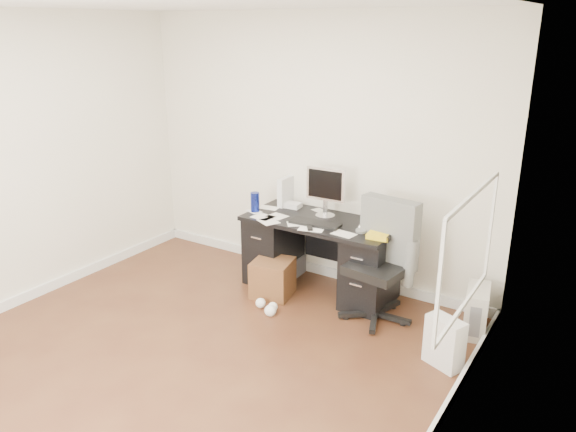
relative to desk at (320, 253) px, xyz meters
The scene contains 18 objects.
ground 1.73m from the desk, 100.29° to the right, with size 4.00×4.00×0.00m, color #462316.
room_shell 2.07m from the desk, 99.37° to the right, with size 4.02×4.02×2.71m.
desk is the anchor object (origin of this frame).
loose_papers 0.41m from the desk, 165.47° to the right, with size 1.10×0.60×0.00m, color white, non-canonical shape.
lcd_monitor 0.61m from the desk, 93.88° to the left, with size 0.40×0.23×0.51m, color silver, non-canonical shape.
keyboard 0.40m from the desk, 80.42° to the right, with size 0.49×0.17×0.03m, color black.
computer_mouse 0.59m from the desk, ahead, with size 0.05×0.05×0.05m, color silver.
travel_mug 0.83m from the desk, 169.42° to the right, with size 0.09×0.09×0.20m, color navy.
white_binder 0.77m from the desk, 157.53° to the left, with size 0.12×0.26×0.30m, color silver.
magazine_file 0.86m from the desk, 13.20° to the left, with size 0.11×0.23×0.26m, color #A47F4F.
pen_cup 0.64m from the desk, 20.76° to the left, with size 0.10×0.10×0.24m, color brown, non-canonical shape.
yellow_book 0.78m from the desk, ahead, with size 0.21×0.26×0.05m, color yellow.
paper_remote 0.45m from the desk, 79.19° to the right, with size 0.23×0.19×0.02m, color white, non-canonical shape.
office_chair 0.77m from the desk, 17.90° to the right, with size 0.62×0.62×1.10m, color #595B59, non-canonical shape.
pc_tower 1.57m from the desk, ahead, with size 0.18×0.41×0.41m, color beige.
shopping_bag 1.63m from the desk, 23.73° to the right, with size 0.30×0.22×0.41m, color silver.
wicker_basket 0.53m from the desk, 133.65° to the right, with size 0.37×0.37×0.37m, color #4C2B16.
desk_printer 0.61m from the desk, 162.99° to the left, with size 0.35×0.29×0.21m, color slate.
Camera 1 is at (2.79, -2.88, 2.55)m, focal length 35.00 mm.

